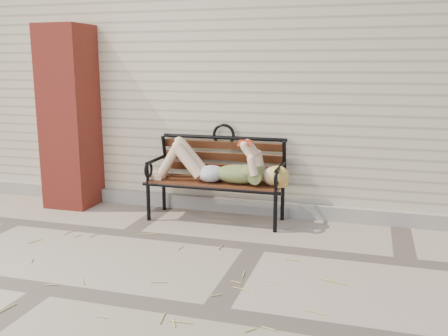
% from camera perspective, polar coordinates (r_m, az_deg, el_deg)
% --- Properties ---
extents(ground, '(80.00, 80.00, 0.00)m').
position_cam_1_polar(ground, '(4.46, 3.67, -8.97)').
color(ground, gray).
rests_on(ground, ground).
extents(house_wall, '(8.00, 4.00, 3.00)m').
position_cam_1_polar(house_wall, '(7.13, 9.30, 10.98)').
color(house_wall, '#C3B498').
rests_on(house_wall, ground).
extents(foundation_strip, '(8.00, 0.10, 0.15)m').
position_cam_1_polar(foundation_strip, '(5.33, 6.01, -4.65)').
color(foundation_strip, gray).
rests_on(foundation_strip, ground).
extents(brick_pillar, '(0.50, 0.50, 2.00)m').
position_cam_1_polar(brick_pillar, '(5.82, -17.20, 5.55)').
color(brick_pillar, '#AC3226').
rests_on(brick_pillar, ground).
extents(garden_bench, '(1.50, 0.60, 0.97)m').
position_cam_1_polar(garden_bench, '(5.13, -0.68, 0.13)').
color(garden_bench, black).
rests_on(garden_bench, ground).
extents(reading_woman, '(1.41, 0.32, 0.44)m').
position_cam_1_polar(reading_woman, '(5.01, -0.94, 0.23)').
color(reading_woman, '#092F40').
rests_on(reading_woman, ground).
extents(straw_scatter, '(3.03, 1.63, 0.01)m').
position_cam_1_polar(straw_scatter, '(4.01, -7.26, -11.39)').
color(straw_scatter, tan).
rests_on(straw_scatter, ground).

